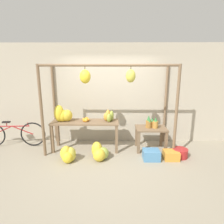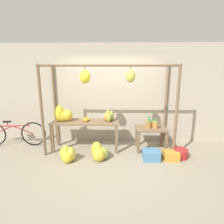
% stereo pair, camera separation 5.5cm
% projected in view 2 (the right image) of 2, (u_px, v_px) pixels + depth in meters
% --- Properties ---
extents(ground_plane, '(20.00, 20.00, 0.00)m').
position_uv_depth(ground_plane, '(108.00, 163.00, 4.28)').
color(ground_plane, gray).
extents(shop_wall_back, '(8.00, 0.08, 2.80)m').
position_uv_depth(shop_wall_back, '(110.00, 94.00, 5.37)').
color(shop_wall_back, '#B2A893').
rests_on(shop_wall_back, ground_plane).
extents(stall_awning, '(3.26, 1.11, 2.22)m').
position_uv_depth(stall_awning, '(108.00, 92.00, 4.55)').
color(stall_awning, brown).
rests_on(stall_awning, ground_plane).
extents(display_table_main, '(1.74, 0.57, 0.78)m').
position_uv_depth(display_table_main, '(85.00, 126.00, 4.90)').
color(display_table_main, brown).
rests_on(display_table_main, ground_plane).
extents(display_table_side, '(0.79, 0.56, 0.61)m').
position_uv_depth(display_table_side, '(151.00, 133.00, 4.91)').
color(display_table_side, brown).
rests_on(display_table_side, ground_plane).
extents(banana_pile_on_table, '(0.52, 0.39, 0.44)m').
position_uv_depth(banana_pile_on_table, '(63.00, 115.00, 4.86)').
color(banana_pile_on_table, gold).
rests_on(banana_pile_on_table, display_table_main).
extents(orange_pile, '(0.20, 0.26, 0.09)m').
position_uv_depth(orange_pile, '(86.00, 120.00, 4.86)').
color(orange_pile, orange).
rests_on(orange_pile, display_table_main).
extents(pineapple_cluster, '(0.31, 0.22, 0.33)m').
position_uv_depth(pineapple_cluster, '(151.00, 123.00, 4.85)').
color(pineapple_cluster, '#A3702D').
rests_on(pineapple_cluster, display_table_side).
extents(banana_pile_ground_left, '(0.48, 0.47, 0.40)m').
position_uv_depth(banana_pile_ground_left, '(68.00, 154.00, 4.36)').
color(banana_pile_ground_left, gold).
rests_on(banana_pile_ground_left, ground_plane).
extents(banana_pile_ground_right, '(0.52, 0.51, 0.41)m').
position_uv_depth(banana_pile_ground_right, '(99.00, 152.00, 4.45)').
color(banana_pile_ground_right, '#9EB247').
rests_on(banana_pile_ground_right, ground_plane).
extents(fruit_crate_white, '(0.39, 0.33, 0.23)m').
position_uv_depth(fruit_crate_white, '(151.00, 155.00, 4.44)').
color(fruit_crate_white, '#4C84B2').
rests_on(fruit_crate_white, ground_plane).
extents(blue_bucket, '(0.37, 0.37, 0.21)m').
position_uv_depth(blue_bucket, '(180.00, 153.00, 4.55)').
color(blue_bucket, '#AD2323').
rests_on(blue_bucket, ground_plane).
extents(parked_bicycle, '(1.77, 0.14, 0.72)m').
position_uv_depth(parked_bicycle, '(14.00, 134.00, 5.18)').
color(parked_bicycle, black).
rests_on(parked_bicycle, ground_plane).
extents(papaya_pile, '(0.28, 0.30, 0.30)m').
position_uv_depth(papaya_pile, '(109.00, 116.00, 4.85)').
color(papaya_pile, '#93A33D').
rests_on(papaya_pile, display_table_main).
extents(fruit_crate_purple, '(0.35, 0.30, 0.21)m').
position_uv_depth(fruit_crate_purple, '(171.00, 155.00, 4.44)').
color(fruit_crate_purple, orange).
rests_on(fruit_crate_purple, ground_plane).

